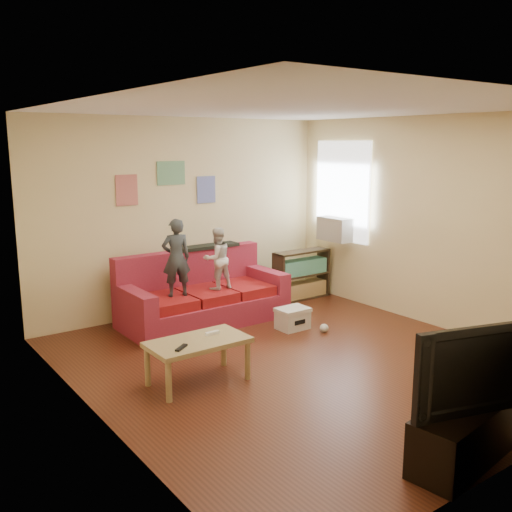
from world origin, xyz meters
TOP-DOWN VIEW (x-y plane):
  - room_shell at (0.00, 0.00)m, footprint 4.52×5.02m
  - sofa at (-0.12, 1.88)m, footprint 2.18×1.00m
  - child_a at (-0.57, 1.71)m, footprint 0.41×0.32m
  - child_b at (0.03, 1.71)m, footprint 0.40×0.31m
  - coffee_table at (-1.17, 0.17)m, footprint 0.99×0.54m
  - remote at (-1.42, 0.05)m, footprint 0.17×0.14m
  - game_controller at (-0.97, 0.22)m, footprint 0.15×0.05m
  - bookshelf at (1.70, 1.95)m, footprint 0.93×0.28m
  - window at (2.22, 1.65)m, footprint 0.04×1.08m
  - ac_unit at (2.10, 1.65)m, footprint 0.28×0.55m
  - artwork_left at (-0.85, 2.48)m, footprint 0.30×0.01m
  - artwork_center at (-0.20, 2.48)m, footprint 0.42×0.01m
  - artwork_right at (0.35, 2.48)m, footprint 0.30×0.01m
  - file_box at (0.66, 0.90)m, footprint 0.40×0.31m
  - tv_stand at (-0.25, -2.25)m, footprint 1.19×0.53m
  - television at (-0.25, -2.25)m, footprint 1.15×0.48m
  - tissue at (0.89, 0.56)m, footprint 0.13×0.13m

SIDE VIEW (x-z plane):
  - tissue at x=0.89m, z-range 0.00..0.11m
  - file_box at x=0.66m, z-range 0.00..0.28m
  - tv_stand at x=-0.25m, z-range 0.00..0.43m
  - sofa at x=-0.12m, z-range -0.16..0.80m
  - bookshelf at x=1.70m, z-range -0.04..0.71m
  - coffee_table at x=-1.17m, z-range 0.16..0.60m
  - remote at x=-1.42m, z-range 0.44..0.46m
  - game_controller at x=-0.97m, z-range 0.44..0.48m
  - television at x=-0.25m, z-range 0.43..1.10m
  - child_b at x=0.03m, z-range 0.46..1.28m
  - child_a at x=-0.57m, z-range 0.46..1.44m
  - ac_unit at x=2.10m, z-range 0.91..1.26m
  - room_shell at x=0.00m, z-range -0.01..2.71m
  - window at x=2.22m, z-range 0.90..2.38m
  - artwork_right at x=0.35m, z-range 1.51..1.89m
  - artwork_left at x=-0.85m, z-range 1.55..1.95m
  - artwork_center at x=-0.20m, z-range 1.79..2.11m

